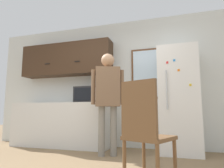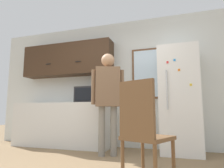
% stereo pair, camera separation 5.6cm
% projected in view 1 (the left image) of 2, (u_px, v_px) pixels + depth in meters
% --- Properties ---
extents(back_wall, '(6.00, 0.06, 2.70)m').
position_uv_depth(back_wall, '(117.00, 83.00, 4.34)').
color(back_wall, silver).
rests_on(back_wall, ground_plane).
extents(counter, '(2.12, 0.59, 0.91)m').
position_uv_depth(counter, '(61.00, 124.00, 4.24)').
color(counter, silver).
rests_on(counter, ground_plane).
extents(upper_cabinets, '(2.12, 0.38, 0.72)m').
position_uv_depth(upper_cabinets, '(66.00, 60.00, 4.54)').
color(upper_cabinets, '#3D2819').
extents(microwave, '(0.55, 0.38, 0.32)m').
position_uv_depth(microwave, '(89.00, 95.00, 4.09)').
color(microwave, '#232326').
rests_on(microwave, counter).
extents(person, '(0.53, 0.35, 1.74)m').
position_uv_depth(person, '(108.00, 92.00, 3.43)').
color(person, gray).
rests_on(person, ground_plane).
extents(refrigerator, '(0.68, 0.68, 1.88)m').
position_uv_depth(refrigerator, '(179.00, 100.00, 3.57)').
color(refrigerator, white).
rests_on(refrigerator, ground_plane).
extents(chair, '(0.59, 0.59, 1.05)m').
position_uv_depth(chair, '(144.00, 127.00, 2.08)').
color(chair, brown).
rests_on(chair, ground_plane).
extents(window, '(0.62, 0.05, 1.05)m').
position_uv_depth(window, '(146.00, 74.00, 4.13)').
color(window, brown).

